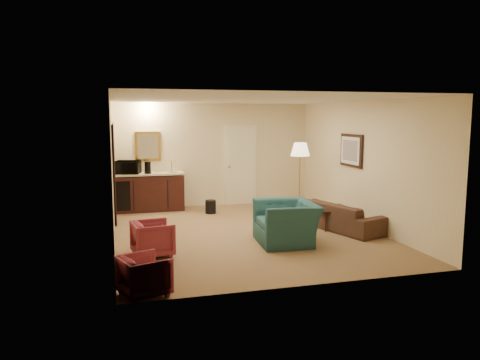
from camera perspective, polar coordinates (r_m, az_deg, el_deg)
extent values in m
plane|color=#906C49|center=(9.28, 0.74, -6.44)|extent=(6.00, 6.00, 0.00)
cube|color=beige|center=(11.95, -3.21, 3.07)|extent=(5.00, 0.02, 2.60)
cube|color=beige|center=(8.70, -15.28, 1.04)|extent=(0.02, 6.00, 2.60)
cube|color=beige|center=(10.02, 14.64, 1.92)|extent=(0.02, 6.00, 2.60)
cube|color=white|center=(9.00, 0.77, 9.82)|extent=(5.00, 6.00, 0.02)
cube|color=#F0E8C4|center=(12.11, 0.08, 1.84)|extent=(0.82, 0.06, 2.05)
cube|color=black|center=(10.42, -15.08, 0.74)|extent=(0.06, 0.98, 2.10)
cube|color=gold|center=(11.67, -11.15, 4.06)|extent=(0.62, 0.04, 0.72)
cube|color=black|center=(10.33, 13.40, 3.52)|extent=(0.06, 0.90, 0.70)
cube|color=#341110|center=(11.54, -10.92, -1.43)|extent=(1.64, 0.58, 0.92)
imported|color=black|center=(9.70, 12.29, -3.76)|extent=(1.09, 1.97, 0.74)
imported|color=#1F4E4E|center=(8.49, 5.68, -4.34)|extent=(0.83, 1.20, 1.01)
imported|color=#9C333E|center=(7.83, -10.59, -6.84)|extent=(0.66, 0.70, 0.64)
imported|color=#9C333E|center=(6.19, -11.62, -11.13)|extent=(0.70, 0.72, 0.59)
cube|color=black|center=(9.69, 11.41, -4.73)|extent=(0.75, 0.54, 0.41)
cube|color=#AE943A|center=(10.97, 7.29, 0.19)|extent=(0.57, 0.57, 1.68)
cylinder|color=black|center=(11.07, -3.60, -3.28)|extent=(0.26, 0.26, 0.31)
imported|color=black|center=(11.43, -13.51, 1.70)|extent=(0.63, 0.46, 0.38)
cylinder|color=black|center=(11.36, -11.19, 1.49)|extent=(0.16, 0.16, 0.28)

